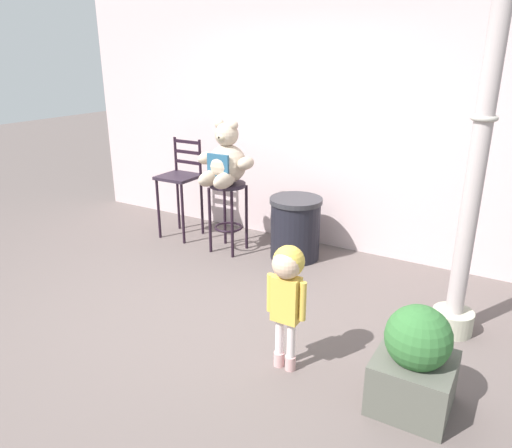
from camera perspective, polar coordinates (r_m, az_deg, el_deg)
ground_plane at (r=4.09m, az=-7.21°, el=-10.96°), size 24.00×24.00×0.00m
building_wall at (r=5.44m, az=6.71°, el=15.12°), size 6.07×0.30×3.31m
bar_stool_with_teddy at (r=5.18m, az=-3.34°, el=2.50°), size 0.38×0.38×0.77m
teddy_bear at (r=5.04m, az=-3.65°, el=7.43°), size 0.64×0.57×0.66m
child_walking at (r=3.18m, az=3.71°, el=-6.88°), size 0.29×0.23×0.91m
trash_bin at (r=5.07m, az=4.67°, el=-0.47°), size 0.55×0.55×0.66m
lamppost at (r=3.75m, az=24.28°, el=3.45°), size 0.31×0.31×2.87m
bar_chair_empty at (r=5.67m, az=-8.93°, el=5.02°), size 0.42×0.42×1.14m
planter_with_shrub at (r=3.16m, az=18.32°, el=-15.34°), size 0.46×0.46×0.69m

